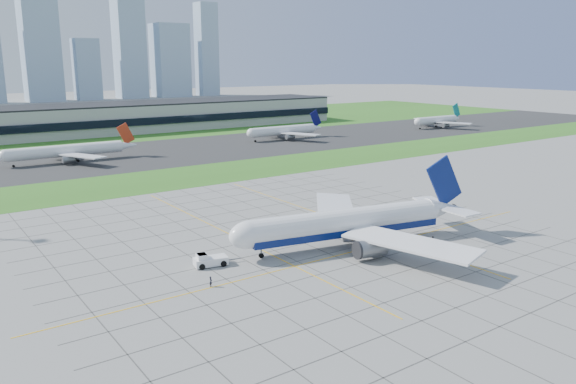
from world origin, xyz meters
The scene contains 13 objects.
ground centered at (0.00, 0.00, 0.00)m, with size 1400.00×1400.00×0.00m, color gray.
grass_median centered at (0.00, 90.00, 0.02)m, with size 700.00×35.00×0.04m, color #31671D.
asphalt_taxiway centered at (0.00, 145.00, 0.03)m, with size 700.00×75.00×0.04m, color #383838.
grass_far centered at (0.00, 255.00, 0.02)m, with size 700.00×145.00×0.04m, color #31671D.
apron_markings centered at (0.43, 11.09, 0.02)m, with size 120.00×130.00×0.03m.
terminal centered at (40.00, 229.87, 7.89)m, with size 260.00×43.00×15.80m.
airliner centered at (6.62, 1.84, 4.90)m, with size 56.32×56.52×17.90m.
pushback_tug centered at (-23.33, 7.78, 1.16)m, with size 9.47×4.29×2.60m.
crew_near centered at (-27.85, -1.59, 0.95)m, with size 0.69×0.45×1.90m, color black.
crew_far centered at (22.52, -8.05, 0.83)m, with size 0.81×0.63×1.66m, color black.
distant_jet_1 centered at (-14.58, 143.39, 4.49)m, with size 49.58×42.66×14.08m.
distant_jet_2 centered at (92.83, 148.91, 4.49)m, with size 43.44×42.66×14.08m.
distant_jet_3 centered at (197.29, 138.40, 4.48)m, with size 37.45×42.66×14.08m.
Camera 1 is at (-69.95, -84.32, 38.31)m, focal length 35.00 mm.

